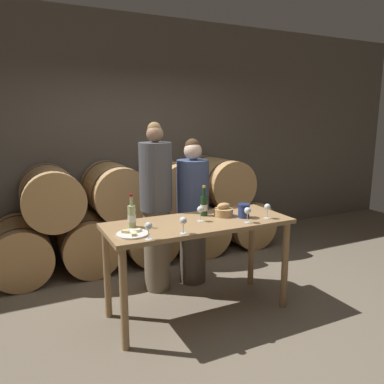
# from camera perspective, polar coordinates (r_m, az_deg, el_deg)

# --- Properties ---
(ground_plane) EXTENTS (10.00, 10.00, 0.00)m
(ground_plane) POSITION_cam_1_polar(r_m,az_deg,el_deg) (3.80, 0.95, -17.67)
(ground_plane) COLOR #726654
(stone_wall_back) EXTENTS (10.00, 0.12, 3.20)m
(stone_wall_back) POSITION_cam_1_polar(r_m,az_deg,el_deg) (5.37, -9.70, 8.57)
(stone_wall_back) COLOR #60594F
(stone_wall_back) RESTS_ON ground_plane
(barrel_stack) EXTENTS (3.69, 0.93, 1.29)m
(barrel_stack) POSITION_cam_1_polar(r_m,az_deg,el_deg) (4.96, -7.40, -3.23)
(barrel_stack) COLOR tan
(barrel_stack) RESTS_ON ground_plane
(tasting_table) EXTENTS (1.72, 0.68, 0.90)m
(tasting_table) POSITION_cam_1_polar(r_m,az_deg,el_deg) (3.49, 0.99, -6.43)
(tasting_table) COLOR #99754C
(tasting_table) RESTS_ON ground_plane
(person_left) EXTENTS (0.34, 0.34, 1.80)m
(person_left) POSITION_cam_1_polar(r_m,az_deg,el_deg) (3.96, -5.48, -2.28)
(person_left) COLOR #756651
(person_left) RESTS_ON ground_plane
(person_right) EXTENTS (0.35, 0.35, 1.62)m
(person_right) POSITION_cam_1_polar(r_m,az_deg,el_deg) (4.14, 0.12, -2.99)
(person_right) COLOR #4C4238
(person_right) RESTS_ON ground_plane
(wine_bottle_red) EXTENTS (0.07, 0.07, 0.30)m
(wine_bottle_red) POSITION_cam_1_polar(r_m,az_deg,el_deg) (3.63, 1.83, -2.05)
(wine_bottle_red) COLOR #193819
(wine_bottle_red) RESTS_ON tasting_table
(wine_bottle_white) EXTENTS (0.07, 0.07, 0.29)m
(wine_bottle_white) POSITION_cam_1_polar(r_m,az_deg,el_deg) (3.29, -9.17, -3.62)
(wine_bottle_white) COLOR #ADBC7F
(wine_bottle_white) RESTS_ON tasting_table
(blue_crock) EXTENTS (0.12, 0.12, 0.13)m
(blue_crock) POSITION_cam_1_polar(r_m,az_deg,el_deg) (3.60, 7.90, -2.76)
(blue_crock) COLOR navy
(blue_crock) RESTS_ON tasting_table
(bread_basket) EXTENTS (0.18, 0.18, 0.13)m
(bread_basket) POSITION_cam_1_polar(r_m,az_deg,el_deg) (3.63, 4.84, -2.89)
(bread_basket) COLOR tan
(bread_basket) RESTS_ON tasting_table
(cheese_plate) EXTENTS (0.26, 0.26, 0.04)m
(cheese_plate) POSITION_cam_1_polar(r_m,az_deg,el_deg) (3.10, -9.08, -6.30)
(cheese_plate) COLOR white
(cheese_plate) RESTS_ON tasting_table
(wine_glass_far_left) EXTENTS (0.06, 0.06, 0.14)m
(wine_glass_far_left) POSITION_cam_1_polar(r_m,az_deg,el_deg) (2.94, -6.64, -5.30)
(wine_glass_far_left) COLOR white
(wine_glass_far_left) RESTS_ON tasting_table
(wine_glass_left) EXTENTS (0.06, 0.06, 0.14)m
(wine_glass_left) POSITION_cam_1_polar(r_m,az_deg,el_deg) (3.06, -1.35, -4.51)
(wine_glass_left) COLOR white
(wine_glass_left) RESTS_ON tasting_table
(wine_glass_center) EXTENTS (0.06, 0.06, 0.14)m
(wine_glass_center) POSITION_cam_1_polar(r_m,az_deg,el_deg) (3.43, 1.29, -2.78)
(wine_glass_center) COLOR white
(wine_glass_center) RESTS_ON tasting_table
(wine_glass_right) EXTENTS (0.06, 0.06, 0.14)m
(wine_glass_right) POSITION_cam_1_polar(r_m,az_deg,el_deg) (3.42, 8.47, -2.95)
(wine_glass_right) COLOR white
(wine_glass_right) RESTS_ON tasting_table
(wine_glass_far_right) EXTENTS (0.06, 0.06, 0.14)m
(wine_glass_far_right) POSITION_cam_1_polar(r_m,az_deg,el_deg) (3.59, 11.42, -2.36)
(wine_glass_far_right) COLOR white
(wine_glass_far_right) RESTS_ON tasting_table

